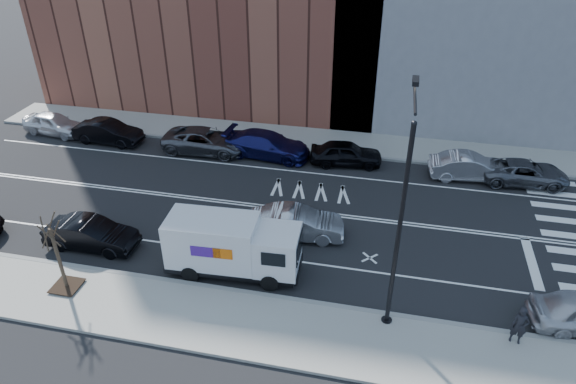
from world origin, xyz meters
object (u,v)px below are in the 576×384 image
at_px(far_parked_a, 54,124).
at_px(far_parked_b, 108,132).
at_px(fedex_van, 232,246).
at_px(pedestrian, 520,326).
at_px(driving_sedan, 296,223).

bearing_deg(far_parked_a, far_parked_b, -88.64).
bearing_deg(fedex_van, far_parked_b, 135.16).
distance_m(fedex_van, far_parked_b, 16.75).
bearing_deg(far_parked_b, fedex_van, -128.95).
distance_m(fedex_van, pedestrian, 12.27).
bearing_deg(fedex_van, driving_sedan, 52.11).
bearing_deg(fedex_van, pedestrian, -11.57).
height_order(far_parked_a, far_parked_b, far_parked_b).
bearing_deg(far_parked_a, driving_sedan, -106.09).
xyz_separation_m(far_parked_a, far_parked_b, (4.50, -0.48, 0.00)).
distance_m(fedex_van, far_parked_a, 20.59).
distance_m(far_parked_a, pedestrian, 32.06).
height_order(fedex_van, driving_sedan, fedex_van).
xyz_separation_m(fedex_van, driving_sedan, (2.31, 3.30, -0.68)).
relative_size(far_parked_b, pedestrian, 2.77).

